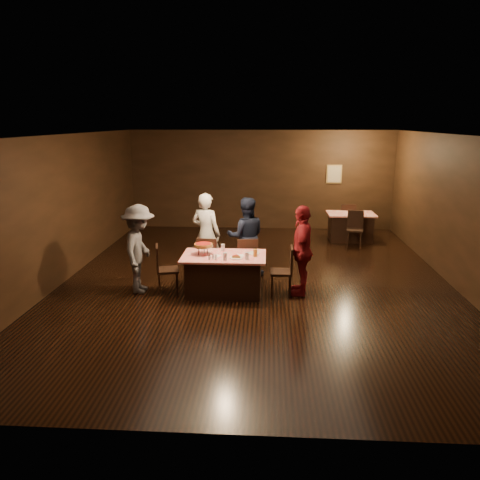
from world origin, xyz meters
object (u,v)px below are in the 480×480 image
main_table (224,274)px  chair_back_near (355,229)px  back_table (350,227)px  diner_red_shirt (302,250)px  chair_back_far (347,219)px  glass_amber (255,253)px  chair_end_left (168,269)px  plate_empty (253,253)px  glass_back (223,248)px  glass_front_left (225,256)px  chair_end_right (281,271)px  diner_grey_knit (139,249)px  diner_white_jacket (206,234)px  glass_front_right (247,256)px  chair_far_left (208,258)px  pizza_stand (203,245)px  diner_navy_hoodie (246,237)px  chair_far_right (247,259)px

main_table → chair_back_near: (3.13, 3.68, 0.09)m
back_table → diner_red_shirt: size_ratio=0.75×
back_table → chair_back_far: bearing=90.0°
glass_amber → chair_end_left: bearing=178.3°
back_table → chair_back_near: bearing=-90.0°
plate_empty → glass_back: (-0.60, 0.15, 0.06)m
back_table → glass_front_left: glass_front_left is taller
glass_front_left → chair_end_right: bearing=15.9°
chair_end_right → plate_empty: 0.65m
chair_end_left → diner_grey_knit: (-0.54, 0.01, 0.39)m
main_table → diner_grey_knit: size_ratio=0.92×
glass_front_left → diner_white_jacket: bearing=110.4°
chair_back_far → diner_white_jacket: size_ratio=0.53×
chair_end_left → chair_end_right: size_ratio=1.00×
main_table → chair_end_left: chair_end_left is taller
chair_end_right → diner_white_jacket: 2.03m
main_table → diner_white_jacket: 1.37m
diner_grey_knit → diner_red_shirt: 3.13m
chair_back_near → diner_red_shirt: size_ratio=0.54×
glass_front_left → glass_front_right: bearing=7.1°
glass_front_left → glass_amber: same height
chair_end_left → chair_back_far: 6.54m
chair_far_left → chair_back_far: same height
diner_grey_knit → glass_front_right: 2.11m
pizza_stand → glass_front_right: 0.91m
back_table → chair_end_right: 4.83m
diner_white_jacket → pizza_stand: bearing=114.8°
chair_end_right → diner_navy_hoodie: size_ratio=0.56×
chair_back_near → diner_white_jacket: 4.43m
chair_back_far → diner_navy_hoodie: 4.71m
diner_white_jacket → diner_grey_knit: diner_white_jacket is taller
chair_far_right → diner_white_jacket: size_ratio=0.53×
diner_red_shirt → chair_end_left: bearing=-82.0°
chair_end_left → diner_white_jacket: (0.60, 1.17, 0.42)m
plate_empty → chair_back_far: bearing=61.9°
diner_white_jacket → diner_navy_hoodie: size_ratio=1.05×
glass_front_left → chair_end_left: bearing=165.4°
chair_far_left → chair_end_left: same height
pizza_stand → glass_back: (0.35, 0.25, -0.11)m
glass_amber → diner_grey_knit: bearing=178.5°
main_table → chair_end_left: (-1.10, 0.00, 0.09)m
main_table → chair_back_near: bearing=49.6°
chair_back_far → diner_red_shirt: (-1.65, -4.89, 0.40)m
main_table → chair_far_right: bearing=61.9°
chair_end_right → glass_amber: 0.62m
main_table → plate_empty: (0.55, 0.15, 0.39)m
glass_front_right → diner_white_jacket: bearing=123.7°
main_table → glass_front_right: size_ratio=11.43×
diner_grey_knit → main_table: bearing=-92.7°
back_table → plate_empty: bearing=-121.4°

